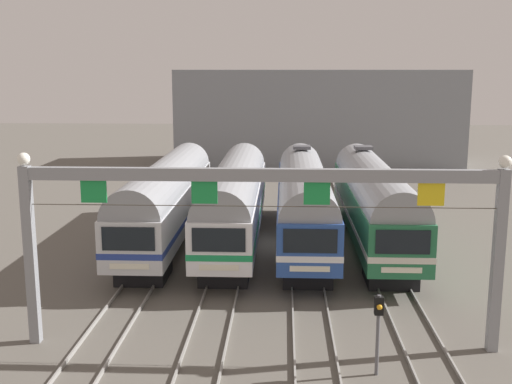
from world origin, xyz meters
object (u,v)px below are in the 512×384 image
commuter_train_silver (167,197)px  commuter_train_blue (304,198)px  commuter_train_green (373,199)px  commuter_train_white (235,198)px  catenary_gantry (260,208)px  yard_signal_mast (378,319)px

commuter_train_silver → commuter_train_blue: bearing=0.0°
commuter_train_silver → commuter_train_green: size_ratio=1.00×
commuter_train_white → catenary_gantry: (1.93, -13.49, 2.40)m
commuter_train_white → catenary_gantry: bearing=-81.8°
commuter_train_silver → catenary_gantry: catenary_gantry is taller
catenary_gantry → commuter_train_green: bearing=66.8°
commuter_train_white → yard_signal_mast: size_ratio=6.61×
commuter_train_white → commuter_train_blue: size_ratio=1.00×
commuter_train_white → yard_signal_mast: commuter_train_white is taller
commuter_train_white → yard_signal_mast: (5.80, -15.52, -0.77)m
commuter_train_white → commuter_train_green: bearing=0.0°
commuter_train_silver → commuter_train_white: (3.87, 0.00, 0.00)m
commuter_train_silver → catenary_gantry: bearing=-66.7°
commuter_train_blue → commuter_train_white: bearing=-179.9°
commuter_train_silver → yard_signal_mast: commuter_train_silver is taller
commuter_train_blue → commuter_train_silver: bearing=-180.0°
yard_signal_mast → commuter_train_silver: bearing=121.9°
commuter_train_silver → commuter_train_blue: size_ratio=1.00×
commuter_train_silver → commuter_train_blue: 7.73m
commuter_train_silver → commuter_train_white: bearing=0.0°
commuter_train_silver → commuter_train_white: 3.87m
commuter_train_blue → commuter_train_green: same height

